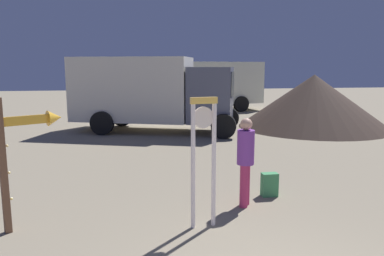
{
  "coord_description": "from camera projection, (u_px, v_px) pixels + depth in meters",
  "views": [
    {
      "loc": [
        -1.48,
        -2.74,
        2.54
      ],
      "look_at": [
        -0.15,
        5.32,
        1.2
      ],
      "focal_mm": 34.74,
      "sensor_mm": 36.0,
      "label": 1
    }
  ],
  "objects": [
    {
      "name": "backpack",
      "position": [
        269.0,
        185.0,
        7.38
      ],
      "size": [
        0.32,
        0.22,
        0.47
      ],
      "color": "#3E9055",
      "rests_on": "ground_plane"
    },
    {
      "name": "arrow_sign",
      "position": [
        25.0,
        143.0,
        5.77
      ],
      "size": [
        0.94,
        0.63,
        2.1
      ],
      "color": "brown",
      "rests_on": "ground_plane"
    },
    {
      "name": "person_near_clock",
      "position": [
        245.0,
        158.0,
        6.75
      ],
      "size": [
        0.31,
        0.31,
        1.64
      ],
      "color": "#B72F5D",
      "rests_on": "ground_plane"
    },
    {
      "name": "dome_tent",
      "position": [
        313.0,
        101.0,
        15.74
      ],
      "size": [
        6.27,
        6.27,
        2.24
      ],
      "color": "#362921",
      "rests_on": "ground_plane"
    },
    {
      "name": "box_truck_near",
      "position": [
        150.0,
        91.0,
        14.64
      ],
      "size": [
        6.85,
        4.24,
        2.92
      ],
      "color": "beige",
      "rests_on": "ground_plane"
    },
    {
      "name": "standing_clock",
      "position": [
        203.0,
        151.0,
        5.81
      ],
      "size": [
        0.43,
        0.14,
        2.09
      ],
      "color": "white",
      "rests_on": "ground_plane"
    },
    {
      "name": "box_truck_far",
      "position": [
        207.0,
        84.0,
        21.73
      ],
      "size": [
        7.04,
        3.66,
        2.84
      ],
      "color": "silver",
      "rests_on": "ground_plane"
    }
  ]
}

